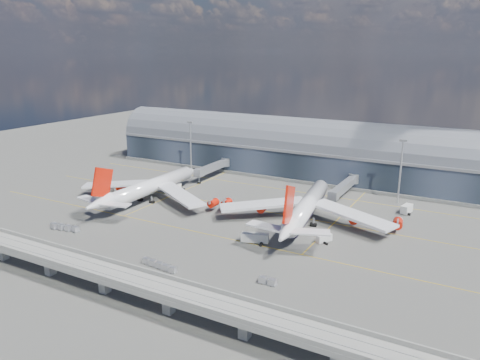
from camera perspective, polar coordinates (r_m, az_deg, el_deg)
The scene contains 19 objects.
ground at distance 164.90m, azimuth -2.55°, elevation -5.38°, with size 500.00×500.00×0.00m, color #474744.
taxi_lines at distance 182.97m, azimuth 1.07°, elevation -3.23°, with size 200.00×80.12×0.01m.
terminal at distance 229.21m, azimuth 7.66°, elevation 3.40°, with size 200.00×30.00×28.00m.
guideway at distance 123.27m, azimuth -16.29°, elevation -10.81°, with size 220.00×8.50×7.20m.
floodlight_mast_left at distance 232.04m, azimuth -6.05°, elevation 4.17°, with size 3.00×0.70×25.70m.
floodlight_mast_right at distance 193.99m, azimuth 18.98°, elevation 1.19°, with size 3.00×0.70×25.70m.
airliner_left at distance 191.38m, azimuth -11.18°, elevation -0.89°, with size 62.49×65.60×20.05m.
airliner_right at distance 165.41m, azimuth 8.06°, elevation -3.41°, with size 64.61×67.58×21.47m.
jet_bridge_left at distance 224.34m, azimuth -3.17°, elevation 1.64°, with size 4.40×28.00×7.25m.
jet_bridge_right at distance 196.88m, azimuth 12.68°, elevation -0.69°, with size 4.40×32.00×7.25m.
service_truck_0 at distance 200.28m, azimuth -11.41°, elevation -1.47°, with size 2.92×6.74×2.70m.
service_truck_1 at distance 205.44m, azimuth -15.82°, elevation -1.29°, with size 5.58×3.28×3.05m.
service_truck_2 at distance 148.71m, azimuth 1.83°, elevation -7.07°, with size 9.04×4.92×3.15m.
service_truck_3 at distance 151.60m, azimuth 10.21°, elevation -7.01°, with size 4.46×5.52×2.53m.
service_truck_4 at distance 185.41m, azimuth 19.64°, elevation -3.37°, with size 3.78×6.14×3.31m.
service_truck_5 at distance 204.91m, azimuth -7.45°, elevation -0.93°, with size 4.60×5.48×2.54m.
cargo_train_0 at distance 169.40m, azimuth -20.58°, elevation -5.46°, with size 11.70×3.50×1.93m.
cargo_train_1 at distance 134.50m, azimuth -9.85°, elevation -10.20°, with size 12.57×2.86×1.66m.
cargo_train_2 at distance 124.28m, azimuth 3.38°, elevation -12.22°, with size 5.06×1.68×1.71m.
Camera 1 is at (81.05, -131.18, 58.44)m, focal length 35.00 mm.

